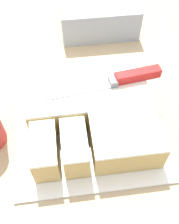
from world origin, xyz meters
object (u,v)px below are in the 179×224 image
object	(u,v)px
storage_box	(97,12)
knife	(125,78)
cake	(91,110)
cake_board	(90,122)

from	to	relation	value
storage_box	knife	bearing A→B (deg)	-88.11
knife	storage_box	xyz separation A→B (m)	(-0.01, 0.33, -0.04)
cake	storage_box	distance (m)	0.38
knife	storage_box	distance (m)	0.33
storage_box	cake	bearing A→B (deg)	-100.57
cake_board	storage_box	xyz separation A→B (m)	(0.07, 0.38, 0.04)
cake_board	storage_box	bearing A→B (deg)	78.96
cake_board	knife	size ratio (longest dim) A/B	1.26
cake_board	cake	world-z (taller)	cake
cake_board	cake	size ratio (longest dim) A/B	1.24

